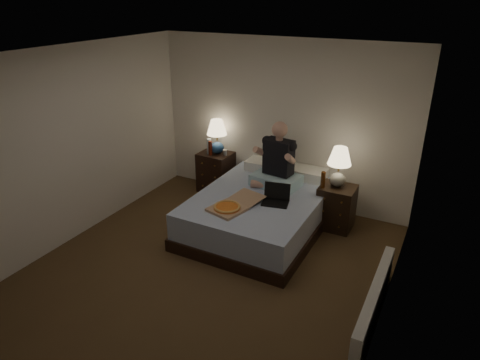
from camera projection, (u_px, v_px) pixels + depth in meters
The scene contains 19 objects.
floor at pixel (205, 272), 5.11m from camera, with size 4.00×4.50×0.00m, color brown.
ceiling at pixel (197, 57), 4.09m from camera, with size 4.00×4.50×0.00m, color white.
wall_back at pixel (282, 123), 6.42m from camera, with size 4.00×2.50×0.00m, color silver.
wall_front at pixel (16, 298), 2.78m from camera, with size 4.00×2.50×0.00m, color silver.
wall_left at pixel (69, 147), 5.45m from camera, with size 4.50×2.50×0.00m, color silver.
wall_right at pixel (394, 218), 3.75m from camera, with size 4.50×2.50×0.00m, color silver.
bed at pixel (260, 212), 5.93m from camera, with size 1.58×2.11×0.53m, color #5773AF.
nightstand_left at pixel (216, 172), 7.08m from camera, with size 0.51×0.46×0.66m, color black.
nightstand_right at pixel (336, 207), 5.97m from camera, with size 0.48×0.43×0.62m, color black.
lamp_left at pixel (217, 137), 6.82m from camera, with size 0.32×0.32×0.56m, color navy, non-canonical shape.
lamp_right at pixel (339, 167), 5.76m from camera, with size 0.32×0.32×0.56m, color gray, non-canonical shape.
water_bottle at pixel (209, 146), 6.86m from camera, with size 0.07×0.07×0.25m, color silver.
soda_can at pixel (225, 153), 6.81m from camera, with size 0.07×0.07×0.10m, color beige.
beer_bottle_left at pixel (210, 148), 6.81m from camera, with size 0.06×0.06×0.23m, color #50170B.
beer_bottle_right at pixel (323, 180), 5.78m from camera, with size 0.06×0.06×0.23m, color #4E260B.
person at pixel (277, 155), 5.92m from camera, with size 0.66×0.52×0.93m, color black, non-canonical shape.
laptop at pixel (276, 195), 5.54m from camera, with size 0.34×0.28×0.24m, color black, non-canonical shape.
pizza_box at pixel (227, 208), 5.40m from camera, with size 0.40×0.76×0.08m, color tan, non-canonical shape.
radiator at pixel (374, 302), 4.31m from camera, with size 0.10×1.60×0.40m, color silver.
Camera 1 is at (2.33, -3.55, 3.08)m, focal length 32.00 mm.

